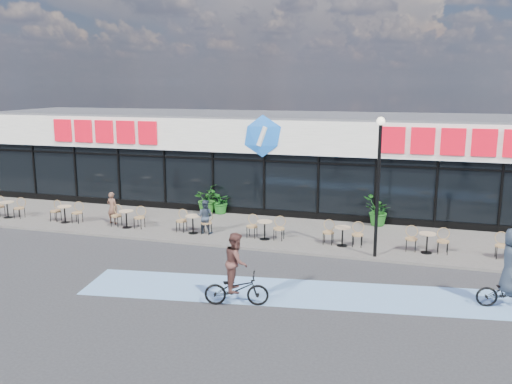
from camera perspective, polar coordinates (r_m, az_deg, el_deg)
ground at (r=18.79m, az=-5.00°, el=-7.68°), size 120.00×120.00×0.00m
sidewalk at (r=22.82m, az=-0.85°, el=-4.03°), size 44.00×5.00×0.10m
bike_lane at (r=16.40m, az=6.35°, el=-10.61°), size 14.17×4.13×0.01m
building at (r=27.48m, az=2.54°, el=3.49°), size 30.60×6.57×4.75m
lamp_post at (r=19.07m, az=12.76°, el=1.78°), size 0.28×0.28×4.90m
bistro_set_0 at (r=27.12m, az=-24.58°, el=-1.48°), size 1.54×0.62×0.90m
bistro_set_1 at (r=25.24m, az=-19.37°, el=-1.99°), size 1.54×0.62×0.90m
bistro_set_2 at (r=23.61m, az=-13.37°, el=-2.54°), size 1.54×0.62×0.90m
bistro_set_3 at (r=22.28m, az=-6.57°, el=-3.14°), size 1.54×0.62×0.90m
bistro_set_4 at (r=21.30m, az=0.99°, el=-3.75°), size 1.54×0.62×0.90m
bistro_set_5 at (r=20.72m, az=9.12°, el=-4.33°), size 1.54×0.62×0.90m
bistro_set_6 at (r=20.58m, az=17.56°, el=-4.85°), size 1.54×0.62×0.90m
potted_plant_left at (r=25.50m, az=-5.29°, el=-0.72°), size 1.49×1.57×1.37m
potted_plant_mid at (r=25.33m, az=-3.75°, el=-1.04°), size 1.05×1.16×1.14m
potted_plant_right at (r=23.73m, az=12.70°, el=-1.97°), size 1.49×1.53×1.29m
patron_left at (r=24.35m, az=-14.89°, el=-1.62°), size 0.54×0.38×1.39m
patron_right at (r=22.12m, az=-5.40°, el=-2.59°), size 0.69×0.55×1.39m
cyclist_a at (r=15.27m, az=-2.07°, el=-8.95°), size 1.91×1.05×2.10m
cyclist_b at (r=16.58m, az=25.19°, el=-8.05°), size 1.77×0.96×2.29m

